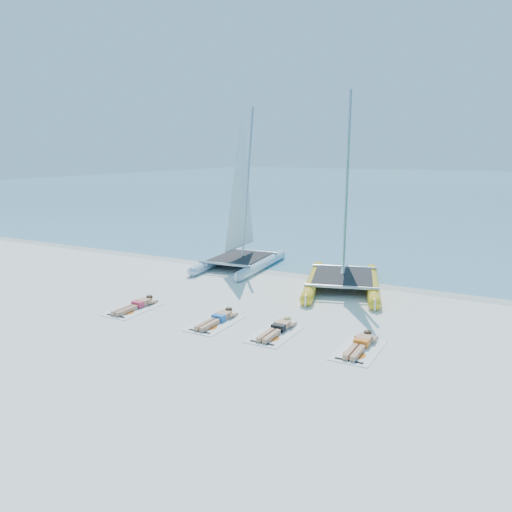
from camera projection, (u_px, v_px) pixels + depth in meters
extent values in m
plane|color=white|center=(222.00, 310.00, 15.66)|extent=(140.00, 140.00, 0.00)
cube|color=#7BC1CE|center=(460.00, 186.00, 69.98)|extent=(140.00, 115.00, 0.01)
cube|color=silver|center=(293.00, 273.00, 20.40)|extent=(140.00, 1.40, 0.01)
cylinder|color=#A2C6D5|center=(219.00, 260.00, 21.80)|extent=(0.76, 4.59, 0.40)
cone|color=#A2C6D5|center=(243.00, 250.00, 24.06)|extent=(0.43, 0.61, 0.38)
cylinder|color=#A2C6D5|center=(262.00, 265.00, 21.00)|extent=(0.76, 4.59, 0.40)
cone|color=#A2C6D5|center=(283.00, 253.00, 23.26)|extent=(0.43, 0.61, 0.38)
cube|color=black|center=(240.00, 257.00, 21.35)|extent=(2.16, 2.66, 0.03)
cylinder|color=#AFB1B6|center=(248.00, 182.00, 21.43)|extent=(0.19, 1.21, 6.31)
cylinder|color=yellow|center=(313.00, 281.00, 18.33)|extent=(1.78, 4.74, 0.43)
cone|color=yellow|center=(319.00, 265.00, 20.87)|extent=(0.56, 0.71, 0.40)
cylinder|color=yellow|center=(373.00, 284.00, 17.90)|extent=(1.78, 4.74, 0.43)
cone|color=yellow|center=(371.00, 267.00, 20.45)|extent=(0.56, 0.71, 0.40)
cube|color=black|center=(343.00, 276.00, 18.07)|extent=(2.74, 3.13, 0.03)
cylinder|color=#AFB1B6|center=(347.00, 182.00, 18.20)|extent=(0.46, 1.24, 6.64)
cube|color=white|center=(133.00, 309.00, 15.69)|extent=(1.00, 1.85, 0.02)
cube|color=tan|center=(142.00, 303.00, 16.04)|extent=(0.36, 0.55, 0.17)
cube|color=#D6324D|center=(138.00, 304.00, 15.87)|extent=(0.37, 0.22, 0.17)
cube|color=tan|center=(124.00, 310.00, 15.36)|extent=(0.31, 0.85, 0.13)
sphere|color=tan|center=(149.00, 298.00, 16.35)|extent=(0.21, 0.21, 0.21)
ellipsoid|color=#382314|center=(149.00, 297.00, 16.35)|extent=(0.22, 0.24, 0.15)
cube|color=white|center=(214.00, 324.00, 14.41)|extent=(1.00, 1.85, 0.02)
cube|color=tan|center=(222.00, 316.00, 14.76)|extent=(0.36, 0.55, 0.17)
cube|color=blue|center=(218.00, 318.00, 14.58)|extent=(0.37, 0.22, 0.17)
cube|color=tan|center=(207.00, 325.00, 14.08)|extent=(0.31, 0.85, 0.13)
sphere|color=tan|center=(229.00, 311.00, 15.07)|extent=(0.21, 0.21, 0.21)
ellipsoid|color=#382314|center=(229.00, 310.00, 15.07)|extent=(0.22, 0.24, 0.15)
cube|color=white|center=(275.00, 334.00, 13.59)|extent=(1.00, 1.85, 0.02)
cube|color=tan|center=(281.00, 326.00, 13.94)|extent=(0.36, 0.55, 0.17)
cube|color=black|center=(278.00, 328.00, 13.76)|extent=(0.37, 0.22, 0.17)
cube|color=tan|center=(269.00, 336.00, 13.25)|extent=(0.31, 0.85, 0.13)
sphere|color=tan|center=(287.00, 320.00, 14.25)|extent=(0.21, 0.21, 0.21)
ellipsoid|color=#D4B763|center=(287.00, 319.00, 14.25)|extent=(0.22, 0.24, 0.15)
cube|color=white|center=(358.00, 350.00, 12.49)|extent=(1.00, 1.85, 0.02)
cube|color=tan|center=(363.00, 340.00, 12.84)|extent=(0.36, 0.55, 0.17)
cube|color=orange|center=(361.00, 343.00, 12.67)|extent=(0.37, 0.22, 0.17)
cube|color=tan|center=(354.00, 353.00, 12.16)|extent=(0.31, 0.85, 0.13)
sphere|color=tan|center=(367.00, 334.00, 13.15)|extent=(0.21, 0.21, 0.21)
ellipsoid|color=#382314|center=(368.00, 333.00, 13.15)|extent=(0.22, 0.24, 0.15)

